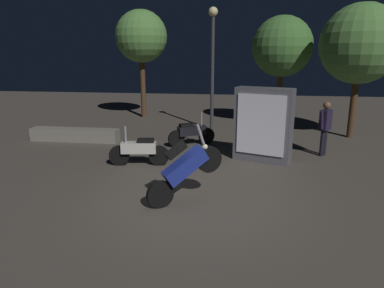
{
  "coord_description": "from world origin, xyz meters",
  "views": [
    {
      "loc": [
        0.93,
        -6.69,
        2.99
      ],
      "look_at": [
        -0.15,
        0.93,
        1.0
      ],
      "focal_mm": 32.54,
      "sensor_mm": 36.0,
      "label": 1
    }
  ],
  "objects_px": {
    "person_rider_beside": "(325,124)",
    "kiosk_billboard": "(263,125)",
    "motorcycle_white_parked_left": "(139,150)",
    "streetlamp_near": "(213,53)",
    "motorcycle_blue_foreground": "(185,168)",
    "motorcycle_black_parked_right": "(192,133)"
  },
  "relations": [
    {
      "from": "motorcycle_white_parked_left",
      "to": "motorcycle_black_parked_right",
      "type": "height_order",
      "value": "same"
    },
    {
      "from": "person_rider_beside",
      "to": "motorcycle_black_parked_right",
      "type": "bearing_deg",
      "value": 29.65
    },
    {
      "from": "motorcycle_white_parked_left",
      "to": "streetlamp_near",
      "type": "height_order",
      "value": "streetlamp_near"
    },
    {
      "from": "streetlamp_near",
      "to": "motorcycle_blue_foreground",
      "type": "bearing_deg",
      "value": -89.39
    },
    {
      "from": "motorcycle_blue_foreground",
      "to": "person_rider_beside",
      "type": "bearing_deg",
      "value": 14.2
    },
    {
      "from": "person_rider_beside",
      "to": "streetlamp_near",
      "type": "height_order",
      "value": "streetlamp_near"
    },
    {
      "from": "motorcycle_black_parked_right",
      "to": "motorcycle_blue_foreground",
      "type": "bearing_deg",
      "value": -113.95
    },
    {
      "from": "person_rider_beside",
      "to": "kiosk_billboard",
      "type": "distance_m",
      "value": 2.03
    },
    {
      "from": "motorcycle_white_parked_left",
      "to": "streetlamp_near",
      "type": "relative_size",
      "value": 0.35
    },
    {
      "from": "motorcycle_white_parked_left",
      "to": "kiosk_billboard",
      "type": "bearing_deg",
      "value": -173.03
    },
    {
      "from": "motorcycle_white_parked_left",
      "to": "streetlamp_near",
      "type": "bearing_deg",
      "value": -115.44
    },
    {
      "from": "motorcycle_blue_foreground",
      "to": "motorcycle_white_parked_left",
      "type": "xyz_separation_m",
      "value": [
        -1.65,
        2.29,
        -0.31
      ]
    },
    {
      "from": "motorcycle_black_parked_right",
      "to": "person_rider_beside",
      "type": "bearing_deg",
      "value": -39.42
    },
    {
      "from": "motorcycle_white_parked_left",
      "to": "motorcycle_black_parked_right",
      "type": "xyz_separation_m",
      "value": [
        1.12,
        2.36,
        0.0
      ]
    },
    {
      "from": "motorcycle_blue_foreground",
      "to": "kiosk_billboard",
      "type": "height_order",
      "value": "kiosk_billboard"
    },
    {
      "from": "motorcycle_black_parked_right",
      "to": "streetlamp_near",
      "type": "bearing_deg",
      "value": 50.02
    },
    {
      "from": "person_rider_beside",
      "to": "kiosk_billboard",
      "type": "relative_size",
      "value": 0.78
    },
    {
      "from": "motorcycle_blue_foreground",
      "to": "streetlamp_near",
      "type": "bearing_deg",
      "value": 56.7
    },
    {
      "from": "kiosk_billboard",
      "to": "motorcycle_white_parked_left",
      "type": "bearing_deg",
      "value": 34.61
    },
    {
      "from": "motorcycle_black_parked_right",
      "to": "person_rider_beside",
      "type": "distance_m",
      "value": 4.2
    },
    {
      "from": "motorcycle_white_parked_left",
      "to": "motorcycle_black_parked_right",
      "type": "relative_size",
      "value": 1.12
    },
    {
      "from": "motorcycle_blue_foreground",
      "to": "streetlamp_near",
      "type": "distance_m",
      "value": 7.65
    }
  ]
}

